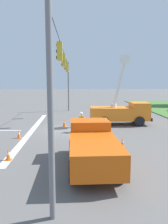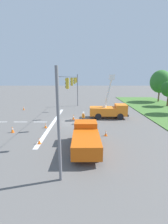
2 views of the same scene
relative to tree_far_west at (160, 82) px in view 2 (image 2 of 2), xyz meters
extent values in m
plane|color=#605E5B|center=(18.94, -21.74, -5.44)|extent=(200.00, 200.00, 0.00)
cube|color=silver|center=(18.94, -24.81, -5.44)|extent=(17.60, 0.50, 0.01)
cube|color=silver|center=(18.94, -26.81, -5.44)|extent=(0.20, 2.00, 0.01)
cube|color=silver|center=(18.94, -29.81, -5.44)|extent=(0.20, 2.00, 0.01)
cube|color=silver|center=(18.94, -32.81, -5.44)|extent=(0.20, 2.00, 0.01)
cylinder|color=slate|center=(5.94, -21.74, -1.84)|extent=(0.20, 0.20, 7.20)
cylinder|color=slate|center=(31.94, -21.74, -1.84)|extent=(0.20, 0.20, 7.20)
cylinder|color=black|center=(18.94, -21.74, 1.16)|extent=(26.00, 0.03, 0.03)
cylinder|color=black|center=(11.24, -21.74, 1.11)|extent=(0.02, 0.02, 0.10)
cube|color=gold|center=(11.24, -21.74, 0.58)|extent=(0.32, 0.28, 0.96)
cylinder|color=black|center=(11.24, -21.90, 0.90)|extent=(0.16, 0.05, 0.16)
cylinder|color=black|center=(11.24, -21.90, 0.58)|extent=(0.16, 0.05, 0.16)
cylinder|color=yellow|center=(11.24, -21.90, 0.26)|extent=(0.16, 0.05, 0.16)
cylinder|color=black|center=(16.48, -21.74, 1.11)|extent=(0.02, 0.02, 0.10)
cube|color=gold|center=(16.48, -21.74, 0.58)|extent=(0.32, 0.28, 0.96)
cylinder|color=yellow|center=(16.48, -21.90, 0.90)|extent=(0.16, 0.05, 0.16)
cylinder|color=black|center=(16.48, -21.90, 0.58)|extent=(0.16, 0.05, 0.16)
cylinder|color=black|center=(16.48, -21.90, 0.26)|extent=(0.16, 0.05, 0.16)
cylinder|color=black|center=(21.75, -21.74, 1.11)|extent=(0.02, 0.02, 0.10)
cube|color=gold|center=(21.75, -21.74, 0.58)|extent=(0.32, 0.28, 0.96)
cylinder|color=yellow|center=(21.75, -21.90, 0.90)|extent=(0.16, 0.05, 0.16)
cylinder|color=black|center=(21.75, -21.90, 0.58)|extent=(0.16, 0.05, 0.16)
cylinder|color=black|center=(21.75, -21.90, 0.26)|extent=(0.16, 0.05, 0.16)
cylinder|color=black|center=(26.75, -21.74, 1.11)|extent=(0.02, 0.02, 0.10)
cube|color=gold|center=(26.75, -21.74, 0.58)|extent=(0.32, 0.28, 0.96)
cylinder|color=yellow|center=(26.75, -21.90, 0.90)|extent=(0.16, 0.05, 0.16)
cylinder|color=black|center=(26.75, -21.90, 0.58)|extent=(0.16, 0.05, 0.16)
cylinder|color=black|center=(26.75, -21.90, 0.26)|extent=(0.16, 0.05, 0.16)
cylinder|color=brown|center=(0.00, 0.00, -3.86)|extent=(0.35, 0.35, 3.15)
ellipsoid|color=#33752D|center=(0.00, 0.00, 0.01)|extent=(5.40, 5.15, 5.96)
cylinder|color=brown|center=(6.59, -1.05, -4.15)|extent=(0.43, 0.43, 2.58)
cube|color=orange|center=(16.59, -17.21, -4.30)|extent=(2.36, 4.23, 1.29)
cube|color=orange|center=(16.68, -14.24, -4.05)|extent=(2.20, 1.85, 1.78)
cube|color=#1E2838|center=(16.70, -13.62, -3.74)|extent=(1.90, 0.16, 0.80)
cube|color=black|center=(16.71, -13.27, -4.79)|extent=(2.24, 0.23, 0.30)
cylinder|color=black|center=(15.65, -14.45, -4.94)|extent=(0.31, 1.01, 1.00)
cylinder|color=black|center=(17.70, -14.51, -4.94)|extent=(0.31, 1.01, 1.00)
cylinder|color=black|center=(15.54, -17.92, -4.94)|extent=(0.31, 1.01, 1.00)
cylinder|color=black|center=(17.59, -17.99, -4.94)|extent=(0.31, 1.01, 1.00)
cylinder|color=silver|center=(16.60, -16.91, -3.47)|extent=(0.60, 0.60, 0.36)
cube|color=white|center=(16.61, -16.42, -1.39)|extent=(0.28, 1.24, 4.58)
cube|color=white|center=(16.63, -15.92, 1.12)|extent=(0.92, 0.83, 0.80)
cube|color=#D6560F|center=(28.70, -20.04, -4.37)|extent=(3.97, 2.40, 1.14)
cube|color=#D6560F|center=(25.88, -20.06, -4.11)|extent=(1.72, 2.28, 1.66)
cube|color=#1E2838|center=(25.28, -20.07, -3.82)|extent=(0.12, 2.01, 0.75)
cube|color=black|center=(24.95, -20.07, -4.79)|extent=(0.18, 2.36, 0.30)
cylinder|color=black|center=(26.11, -21.15, -4.94)|extent=(1.00, 0.29, 1.00)
cylinder|color=black|center=(26.09, -18.97, -4.94)|extent=(1.00, 0.29, 1.00)
cylinder|color=black|center=(29.41, -21.12, -4.94)|extent=(1.00, 0.29, 1.00)
cylinder|color=black|center=(29.39, -18.94, -4.94)|extent=(1.00, 0.29, 1.00)
cylinder|color=#383842|center=(19.83, -20.29, -5.02)|extent=(0.18, 0.18, 0.85)
cylinder|color=#383842|center=(19.66, -20.39, -5.02)|extent=(0.18, 0.18, 0.85)
cube|color=orange|center=(19.75, -20.34, -4.29)|extent=(0.47, 0.40, 0.60)
cube|color=silver|center=(19.75, -20.34, -4.29)|extent=(0.41, 0.27, 0.62)
cylinder|color=orange|center=(19.98, -20.21, -4.26)|extent=(0.11, 0.11, 0.55)
cylinder|color=orange|center=(19.51, -20.47, -4.26)|extent=(0.11, 0.11, 0.55)
sphere|color=tan|center=(19.75, -20.34, -3.86)|extent=(0.22, 0.22, 0.22)
sphere|color=white|center=(19.75, -20.34, -3.80)|extent=(0.26, 0.26, 0.26)
cube|color=orange|center=(9.68, -15.40, -5.43)|extent=(0.36, 0.36, 0.03)
cone|color=orange|center=(9.68, -15.40, -5.03)|extent=(0.31, 0.31, 0.77)
cylinder|color=white|center=(9.68, -15.40, -4.99)|extent=(0.19, 0.19, 0.14)
cube|color=orange|center=(24.38, -17.72, -5.43)|extent=(0.36, 0.36, 0.03)
cone|color=orange|center=(24.38, -17.72, -5.10)|extent=(0.25, 0.25, 0.62)
cylinder|color=white|center=(24.38, -17.72, -5.07)|extent=(0.15, 0.15, 0.11)
cube|color=orange|center=(17.49, -21.93, -5.43)|extent=(0.36, 0.36, 0.03)
cone|color=orange|center=(17.49, -21.93, -5.04)|extent=(0.30, 0.30, 0.75)
cylinder|color=white|center=(17.49, -21.93, -5.00)|extent=(0.19, 0.19, 0.14)
cube|color=orange|center=(23.33, -28.93, -5.43)|extent=(0.36, 0.36, 0.03)
cone|color=orange|center=(23.33, -28.93, -5.03)|extent=(0.31, 0.31, 0.77)
cylinder|color=white|center=(23.33, -28.93, -4.99)|extent=(0.19, 0.19, 0.14)
cube|color=orange|center=(21.61, -25.35, -5.43)|extent=(0.36, 0.36, 0.03)
cone|color=orange|center=(21.61, -25.35, -5.10)|extent=(0.25, 0.25, 0.62)
cylinder|color=white|center=(21.61, -25.35, -5.07)|extent=(0.15, 0.15, 0.11)
cube|color=orange|center=(26.50, -24.75, -5.43)|extent=(0.36, 0.36, 0.03)
cone|color=orange|center=(26.50, -24.75, -5.09)|extent=(0.26, 0.26, 0.64)
cylinder|color=white|center=(26.50, -24.75, -5.06)|extent=(0.16, 0.16, 0.11)
cube|color=orange|center=(10.39, -32.70, -5.43)|extent=(0.36, 0.36, 0.03)
cone|color=orange|center=(10.39, -32.70, -5.06)|extent=(0.28, 0.28, 0.69)
cylinder|color=white|center=(10.39, -32.70, -5.03)|extent=(0.17, 0.17, 0.12)
camera|label=1|loc=(38.61, -21.04, -0.96)|focal=35.00mm
camera|label=2|loc=(40.51, -20.20, 1.13)|focal=24.00mm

